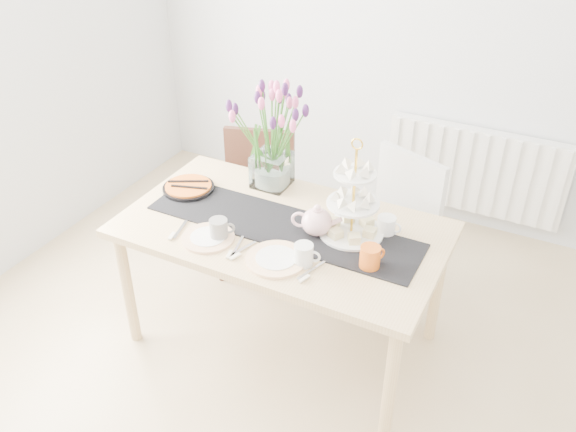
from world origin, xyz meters
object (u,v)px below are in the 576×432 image
at_px(dining_table, 282,239).
at_px(chair_brown, 257,191).
at_px(chair_white, 394,220).
at_px(mug_white, 304,255).
at_px(mug_grey, 219,229).
at_px(cream_jug, 386,225).
at_px(tulip_vase, 271,122).
at_px(cake_stand, 353,211).
at_px(teapot, 317,222).
at_px(plate_right, 276,259).
at_px(radiator, 474,170).
at_px(mug_orange, 370,258).
at_px(plate_left, 208,238).
at_px(tart_tin, 189,188).

xyz_separation_m(dining_table, chair_brown, (-0.49, 0.58, -0.16)).
xyz_separation_m(dining_table, chair_white, (0.38, 0.63, -0.14)).
bearing_deg(mug_white, mug_grey, 170.42).
relative_size(chair_brown, cream_jug, 9.62).
distance_m(tulip_vase, cake_stand, 0.67).
bearing_deg(cream_jug, teapot, -145.98).
bearing_deg(mug_grey, plate_right, -42.17).
height_order(radiator, mug_grey, mug_grey).
xyz_separation_m(radiator, mug_orange, (-0.14, -1.70, 0.36)).
bearing_deg(cream_jug, mug_orange, -80.14).
xyz_separation_m(radiator, chair_white, (-0.25, -0.96, 0.08)).
height_order(radiator, tulip_vase, tulip_vase).
relative_size(radiator, mug_white, 11.43).
distance_m(dining_table, mug_orange, 0.53).
relative_size(mug_white, mug_orange, 0.95).
bearing_deg(plate_left, cream_jug, 30.37).
bearing_deg(plate_right, chair_brown, 125.03).
distance_m(tulip_vase, plate_left, 0.70).
distance_m(radiator, tulip_vase, 1.67).
bearing_deg(cream_jug, plate_left, -144.75).
distance_m(radiator, dining_table, 1.73).
bearing_deg(teapot, plate_left, -163.36).
relative_size(tart_tin, mug_orange, 2.52).
relative_size(chair_white, mug_white, 8.68).
bearing_deg(plate_left, mug_orange, 10.61).
bearing_deg(mug_orange, teapot, 101.25).
bearing_deg(teapot, plate_right, -120.34).
xyz_separation_m(mug_white, plate_left, (-0.49, -0.03, -0.05)).
bearing_deg(chair_white, mug_grey, -103.70).
xyz_separation_m(dining_table, plate_left, (-0.27, -0.26, 0.08)).
distance_m(dining_table, mug_grey, 0.34).
distance_m(radiator, mug_white, 1.89).
xyz_separation_m(cream_jug, tart_tin, (-1.09, -0.10, -0.03)).
bearing_deg(chair_white, mug_white, -78.86).
distance_m(dining_table, teapot, 0.24).
relative_size(teapot, cream_jug, 2.62).
distance_m(radiator, plate_right, 1.95).
relative_size(dining_table, tart_tin, 5.72).
bearing_deg(dining_table, teapot, 3.85).
relative_size(mug_grey, plate_right, 0.37).
bearing_deg(chair_white, tulip_vase, -133.60).
height_order(chair_brown, cake_stand, cake_stand).
bearing_deg(teapot, mug_orange, -36.20).
bearing_deg(teapot, tulip_vase, 127.65).
bearing_deg(cream_jug, cake_stand, -144.49).
bearing_deg(chair_brown, plate_right, -72.25).
xyz_separation_m(chair_white, cream_jug, (0.09, -0.45, 0.26)).
height_order(mug_grey, mug_orange, mug_orange).
height_order(dining_table, cream_jug, cream_jug).
distance_m(teapot, mug_grey, 0.47).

